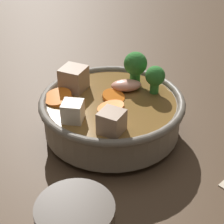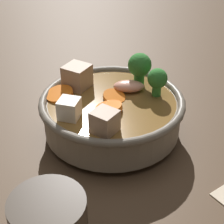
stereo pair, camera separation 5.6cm
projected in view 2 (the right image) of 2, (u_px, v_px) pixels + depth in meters
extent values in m
plane|color=#4C3826|center=(112.00, 133.00, 0.58)|extent=(3.00, 3.00, 0.00)
cylinder|color=slate|center=(112.00, 131.00, 0.58)|extent=(0.11, 0.11, 0.01)
cylinder|color=slate|center=(112.00, 115.00, 0.57)|extent=(0.20, 0.20, 0.05)
torus|color=#685F52|center=(112.00, 101.00, 0.55)|extent=(0.22, 0.22, 0.01)
cylinder|color=brown|center=(112.00, 109.00, 0.56)|extent=(0.19, 0.19, 0.03)
cylinder|color=orange|center=(114.00, 97.00, 0.56)|extent=(0.05, 0.05, 0.01)
cylinder|color=orange|center=(59.00, 95.00, 0.56)|extent=(0.05, 0.05, 0.01)
cylinder|color=orange|center=(109.00, 108.00, 0.53)|extent=(0.06, 0.06, 0.02)
cylinder|color=green|center=(157.00, 90.00, 0.56)|extent=(0.01, 0.01, 0.02)
sphere|color=#2D752D|center=(157.00, 78.00, 0.55)|extent=(0.03, 0.03, 0.03)
cylinder|color=green|center=(139.00, 79.00, 0.59)|extent=(0.02, 0.02, 0.02)
sphere|color=#2D752D|center=(140.00, 65.00, 0.57)|extent=(0.04, 0.04, 0.04)
cube|color=#9E7F66|center=(77.00, 76.00, 0.58)|extent=(0.05, 0.05, 0.04)
cube|color=silver|center=(69.00, 109.00, 0.51)|extent=(0.04, 0.04, 0.03)
cube|color=#9E7F66|center=(105.00, 122.00, 0.48)|extent=(0.04, 0.04, 0.03)
ellipsoid|color=#EA9E84|center=(129.00, 86.00, 0.57)|extent=(0.04, 0.05, 0.02)
torus|color=#33281E|center=(42.00, 202.00, 0.40)|extent=(0.05, 0.01, 0.05)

